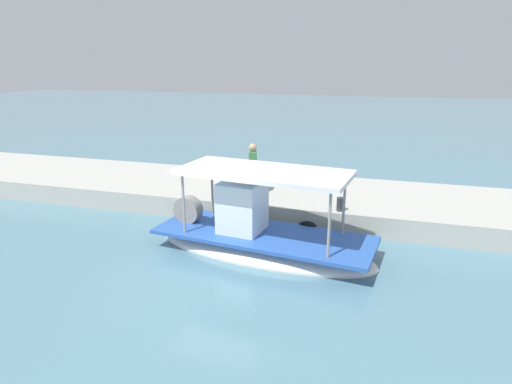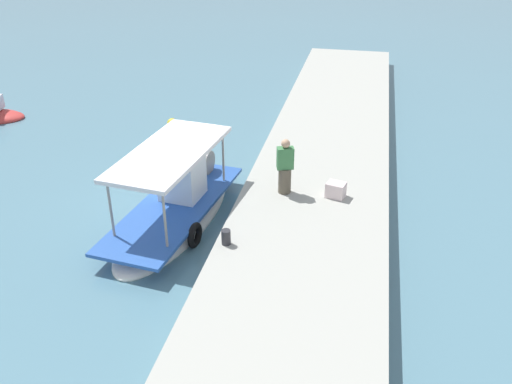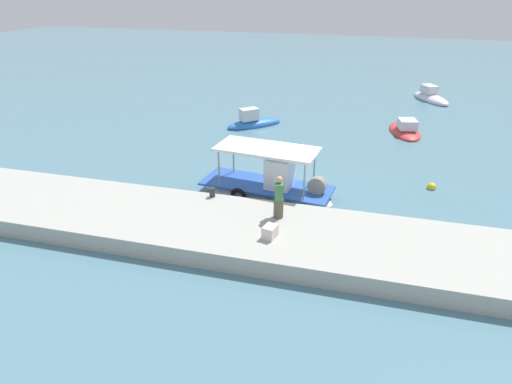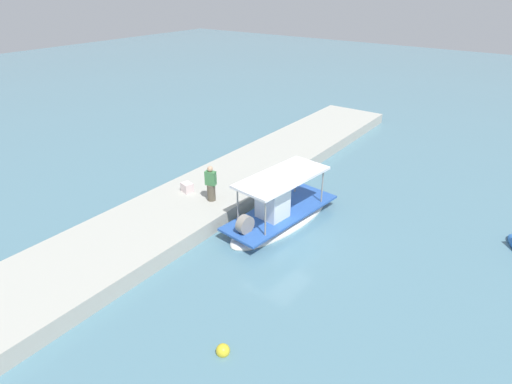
# 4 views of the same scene
# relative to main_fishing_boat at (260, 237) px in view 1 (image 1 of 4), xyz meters

# --- Properties ---
(ground_plane) EXTENTS (120.00, 120.00, 0.00)m
(ground_plane) POSITION_rel_main_fishing_boat_xyz_m (0.94, 0.54, -0.41)
(ground_plane) COLOR slate
(dock_quay) EXTENTS (36.00, 4.40, 0.69)m
(dock_quay) POSITION_rel_main_fishing_boat_xyz_m (0.94, -3.96, -0.06)
(dock_quay) COLOR #B0B0A6
(dock_quay) RESTS_ON ground_plane
(main_fishing_boat) EXTENTS (6.41, 2.79, 2.67)m
(main_fishing_boat) POSITION_rel_main_fishing_boat_xyz_m (0.00, 0.00, 0.00)
(main_fishing_boat) COLOR white
(main_fishing_boat) RESTS_ON ground_plane
(fisherman_near_bollard) EXTENTS (0.48, 0.55, 1.72)m
(fisherman_near_bollard) POSITION_rel_main_fishing_boat_xyz_m (1.14, -3.07, 1.07)
(fisherman_near_bollard) COLOR brown
(fisherman_near_bollard) RESTS_ON dock_quay
(mooring_bollard) EXTENTS (0.24, 0.24, 0.41)m
(mooring_bollard) POSITION_rel_main_fishing_boat_xyz_m (-1.95, -2.06, 0.49)
(mooring_bollard) COLOR #2D2D33
(mooring_bollard) RESTS_ON dock_quay
(cargo_crate) EXTENTS (0.55, 0.63, 0.45)m
(cargo_crate) POSITION_rel_main_fishing_boat_xyz_m (1.17, -4.60, 0.51)
(cargo_crate) COLOR silver
(cargo_crate) RESTS_ON dock_quay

